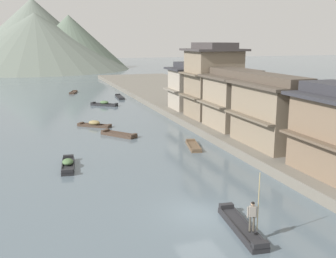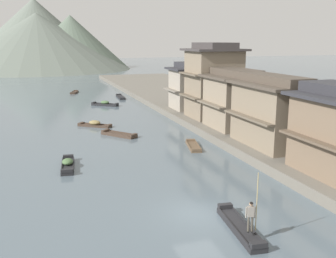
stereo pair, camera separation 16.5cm
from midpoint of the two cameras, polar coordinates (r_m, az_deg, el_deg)
The scene contains 18 objects.
ground_plane at distance 23.42m, azimuth 4.76°, elevation -12.07°, with size 400.00×400.00×0.00m, color slate.
riverbank_right at distance 56.20m, azimuth 8.13°, elevation 2.95°, with size 18.00×110.00×0.77m, color #6B665B.
boat_foreground_poled at distance 21.73m, azimuth 10.56°, elevation -13.79°, with size 1.44×4.93×0.54m.
boatman_person at distance 20.15m, azimuth 12.13°, elevation -11.75°, with size 0.56×0.33×3.04m.
boat_moored_nearest at distance 69.10m, azimuth -6.78°, elevation 4.59°, with size 1.31×5.36×0.39m.
boat_moored_second at distance 61.11m, azimuth -9.00°, elevation 3.60°, with size 3.96×3.39×0.78m.
boat_moored_third at distance 36.94m, azimuth 3.82°, elevation -2.49°, with size 1.77×3.89×0.37m.
boat_moored_far at distance 41.64m, azimuth -6.96°, elevation -0.79°, with size 3.41×3.91×0.43m.
boat_midriver_drifting at distance 76.96m, azimuth -13.30°, elevation 5.16°, with size 1.93×3.68×0.37m.
boat_midriver_upstream at distance 46.54m, azimuth -10.41°, elevation 0.68°, with size 3.80×3.25×0.72m.
boat_upstream_distant at distance 32.09m, azimuth -14.12°, elevation -4.98°, with size 1.36×4.20×0.72m.
house_waterfront_second at distance 35.39m, azimuth 14.81°, elevation 2.48°, with size 5.15×8.21×6.14m.
house_waterfront_tall at distance 41.95m, azimuth 9.70°, elevation 4.28°, with size 5.97×6.48×6.14m.
house_waterfront_narrow at distance 47.23m, azimuth 6.66°, elevation 6.90°, with size 6.58×6.08×8.74m.
house_waterfront_far at distance 52.98m, azimuth 3.30°, elevation 6.19°, with size 5.74×5.45×6.14m.
hill_far_west at distance 144.02m, azimuth -13.77°, elevation 12.09°, with size 39.78×39.78×18.19m, color #5B6B5B.
hill_far_centre at distance 142.95m, azimuth -18.25°, elevation 11.91°, with size 61.82×61.82×18.67m, color slate.
hill_far_east at distance 156.10m, azimuth -18.53°, elevation 12.98°, with size 54.77×54.77×24.49m, color slate.
Camera 2 is at (-8.45, -19.51, 9.80)m, focal length 42.27 mm.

